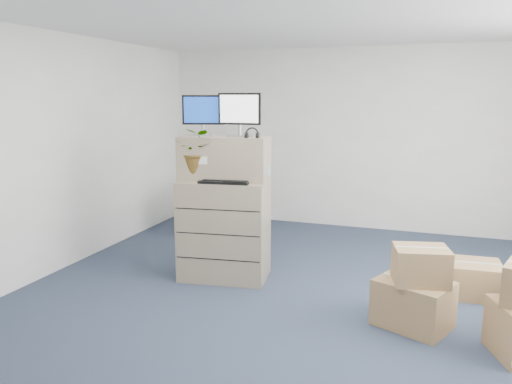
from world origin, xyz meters
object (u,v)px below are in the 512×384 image
at_px(filing_cabinet_lower, 224,229).
at_px(monitor_right, 239,112).
at_px(monitor_left, 203,113).
at_px(keyboard, 225,182).
at_px(potted_plant, 198,157).
at_px(water_bottle, 231,168).
at_px(office_chair, 229,208).

height_order(filing_cabinet_lower, monitor_right, monitor_right).
bearing_deg(monitor_left, keyboard, -44.50).
xyz_separation_m(monitor_left, potted_plant, (-0.01, -0.14, -0.47)).
height_order(monitor_left, potted_plant, monitor_left).
xyz_separation_m(water_bottle, office_chair, (-0.66, 1.53, -0.85)).
relative_size(keyboard, potted_plant, 1.11).
bearing_deg(monitor_right, water_bottle, 161.15).
distance_m(keyboard, office_chair, 2.03).
xyz_separation_m(keyboard, potted_plant, (-0.34, 0.04, 0.25)).
xyz_separation_m(filing_cabinet_lower, potted_plant, (-0.26, -0.12, 0.84)).
distance_m(water_bottle, potted_plant, 0.39).
distance_m(filing_cabinet_lower, potted_plant, 0.88).
height_order(monitor_left, office_chair, monitor_left).
distance_m(monitor_left, water_bottle, 0.68).
bearing_deg(filing_cabinet_lower, monitor_left, 167.81).
xyz_separation_m(monitor_right, keyboard, (-0.10, -0.20, -0.74)).
bearing_deg(water_bottle, monitor_right, -16.48).
height_order(filing_cabinet_lower, water_bottle, water_bottle).
distance_m(monitor_left, potted_plant, 0.49).
xyz_separation_m(filing_cabinet_lower, water_bottle, (0.05, 0.08, 0.70)).
bearing_deg(office_chair, potted_plant, 95.93).
height_order(filing_cabinet_lower, monitor_left, monitor_left).
xyz_separation_m(filing_cabinet_lower, office_chair, (-0.61, 1.61, -0.15)).
bearing_deg(monitor_left, office_chair, 86.13).
height_order(filing_cabinet_lower, keyboard, keyboard).
bearing_deg(potted_plant, water_bottle, 31.90).
relative_size(potted_plant, office_chair, 0.59).
distance_m(monitor_left, office_chair, 2.19).
xyz_separation_m(filing_cabinet_lower, monitor_left, (-0.25, 0.02, 1.31)).
bearing_deg(monitor_left, monitor_right, -13.63).
bearing_deg(monitor_left, water_bottle, -5.58).
bearing_deg(office_chair, water_bottle, 107.85).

